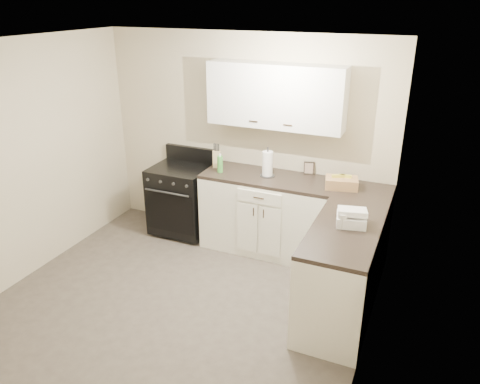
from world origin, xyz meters
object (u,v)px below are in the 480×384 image
at_px(knife_block, 217,159).
at_px(wicker_basket, 341,183).
at_px(countertop_grill, 351,220).
at_px(stove, 181,199).
at_px(paper_towel, 268,164).

relative_size(knife_block, wicker_basket, 0.60).
height_order(knife_block, wicker_basket, knife_block).
bearing_deg(knife_block, wicker_basket, -27.05).
distance_m(knife_block, countertop_grill, 2.01).
relative_size(stove, wicker_basket, 2.50).
bearing_deg(paper_towel, countertop_grill, -37.37).
bearing_deg(stove, wicker_basket, 0.49).
bearing_deg(paper_towel, wicker_basket, -1.33).
height_order(paper_towel, countertop_grill, paper_towel).
xyz_separation_m(stove, paper_towel, (1.14, 0.04, 0.63)).
xyz_separation_m(knife_block, countertop_grill, (1.80, -0.90, -0.05)).
bearing_deg(wicker_basket, paper_towel, 178.67).
xyz_separation_m(stove, knife_block, (0.48, 0.08, 0.58)).
relative_size(paper_towel, countertop_grill, 1.14).
relative_size(stove, knife_block, 4.19).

